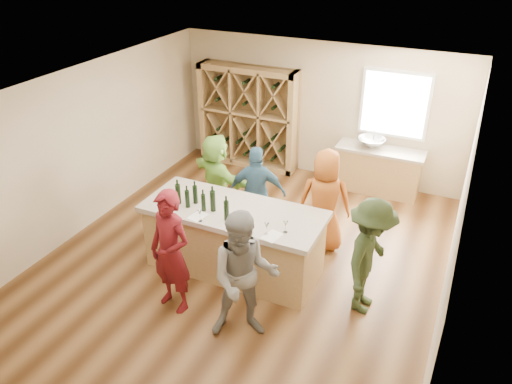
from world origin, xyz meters
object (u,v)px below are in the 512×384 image
at_px(sink, 371,143).
at_px(wine_bottle_c, 195,195).
at_px(person_server, 369,257).
at_px(person_far_mid, 257,193).
at_px(person_far_right, 325,201).
at_px(wine_bottle_b, 187,199).
at_px(wine_bottle_d, 203,203).
at_px(person_far_left, 217,178).
at_px(person_near_right, 244,277).
at_px(tasting_counter_base, 234,242).
at_px(person_near_left, 171,252).
at_px(wine_rack, 248,117).
at_px(wine_bottle_e, 213,201).
at_px(wine_bottle_a, 178,194).
at_px(wine_bottle_f, 226,211).

height_order(sink, wine_bottle_c, wine_bottle_c).
distance_m(person_server, person_far_mid, 2.39).
bearing_deg(person_far_right, person_server, 115.25).
xyz_separation_m(wine_bottle_b, person_far_mid, (0.55, 1.26, -0.39)).
relative_size(wine_bottle_d, person_far_left, 0.16).
distance_m(sink, person_near_right, 4.70).
xyz_separation_m(sink, person_far_right, (-0.19, -2.36, -0.14)).
distance_m(tasting_counter_base, wine_bottle_d, 0.83).
bearing_deg(wine_bottle_b, person_near_left, -73.59).
bearing_deg(person_far_mid, sink, -135.57).
bearing_deg(wine_bottle_c, wine_bottle_b, -105.23).
bearing_deg(wine_bottle_b, wine_rack, 102.20).
relative_size(tasting_counter_base, person_far_right, 1.49).
bearing_deg(person_near_right, wine_bottle_e, 108.68).
distance_m(wine_bottle_e, person_near_right, 1.46).
relative_size(wine_bottle_b, person_far_right, 0.16).
relative_size(wine_rack, person_far_left, 1.34).
bearing_deg(person_server, person_far_mid, 67.55).
height_order(tasting_counter_base, person_far_left, person_far_left).
bearing_deg(wine_bottle_a, wine_bottle_e, 2.58).
bearing_deg(wine_bottle_e, wine_bottle_a, -177.42).
bearing_deg(wine_bottle_f, wine_bottle_b, 173.71).
distance_m(tasting_counter_base, person_far_mid, 1.09).
xyz_separation_m(wine_bottle_e, person_near_right, (1.00, -1.01, -0.33)).
bearing_deg(wine_bottle_e, wine_bottle_b, -170.39).
distance_m(wine_bottle_e, person_far_mid, 1.27).
relative_size(person_near_right, person_far_right, 1.04).
distance_m(wine_rack, person_near_left, 4.81).
height_order(wine_rack, person_far_right, wine_rack).
xyz_separation_m(sink, person_far_left, (-2.19, -2.29, -0.19)).
height_order(person_near_right, person_server, person_near_right).
bearing_deg(person_far_mid, person_far_right, 168.27).
bearing_deg(wine_bottle_b, person_far_left, 102.33).
height_order(wine_rack, sink, wine_rack).
bearing_deg(person_server, person_near_left, 117.84).
xyz_separation_m(sink, wine_bottle_f, (-1.19, -3.80, 0.22)).
height_order(wine_bottle_c, wine_bottle_d, wine_bottle_c).
relative_size(person_near_right, person_far_left, 1.11).
xyz_separation_m(wine_bottle_c, person_near_right, (1.35, -1.10, -0.31)).
bearing_deg(tasting_counter_base, person_near_right, -57.31).
distance_m(sink, person_far_left, 3.17).
xyz_separation_m(wine_bottle_c, person_far_left, (-0.36, 1.29, -0.40)).
bearing_deg(wine_bottle_b, wine_bottle_c, 74.77).
bearing_deg(person_near_left, person_far_mid, 93.61).
xyz_separation_m(wine_bottle_a, wine_bottle_e, (0.58, 0.03, 0.00)).
bearing_deg(sink, wine_bottle_a, -119.21).
bearing_deg(person_near_right, person_near_left, 151.03).
bearing_deg(wine_bottle_d, wine_bottle_e, 23.77).
height_order(wine_bottle_d, person_far_mid, person_far_mid).
xyz_separation_m(tasting_counter_base, person_far_right, (1.05, 1.15, 0.37)).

